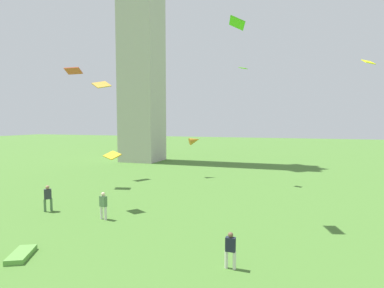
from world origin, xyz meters
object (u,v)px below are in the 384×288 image
at_px(person_0, 48,197).
at_px(kite_flying_4, 368,62).
at_px(kite_bundle_0, 21,255).
at_px(kite_flying_0, 102,85).
at_px(kite_flying_2, 243,68).
at_px(kite_flying_7, 195,140).
at_px(kite_flying_6, 237,23).
at_px(person_2, 103,204).
at_px(kite_flying_1, 112,155).
at_px(kite_flying_5, 73,71).
at_px(person_1, 230,248).

height_order(person_0, kite_flying_4, kite_flying_4).
relative_size(person_0, kite_bundle_0, 1.06).
bearing_deg(kite_bundle_0, kite_flying_0, 114.40).
xyz_separation_m(kite_flying_2, kite_flying_7, (-5.71, 1.95, -7.43)).
bearing_deg(kite_flying_6, person_2, 94.00).
distance_m(person_0, kite_flying_6, 17.08).
bearing_deg(kite_flying_0, kite_flying_1, -119.14).
relative_size(kite_flying_0, kite_flying_6, 1.24).
xyz_separation_m(kite_flying_5, kite_bundle_0, (8.44, -14.00, -11.04)).
height_order(person_2, kite_flying_4, kite_flying_4).
bearing_deg(kite_flying_2, kite_flying_6, -56.27).
xyz_separation_m(kite_flying_0, kite_flying_1, (8.00, -10.34, -6.46)).
bearing_deg(kite_flying_1, kite_flying_6, 30.14).
bearing_deg(person_2, kite_flying_1, -58.07).
bearing_deg(kite_flying_2, kite_flying_5, -131.56).
relative_size(person_0, kite_flying_2, 1.90).
xyz_separation_m(person_0, kite_flying_0, (-3.99, 12.21, 9.31)).
xyz_separation_m(kite_flying_1, kite_flying_6, (8.67, 0.48, 8.35)).
bearing_deg(kite_flying_7, person_0, 126.47).
distance_m(kite_flying_4, kite_flying_6, 18.68).
relative_size(kite_flying_4, kite_flying_7, 0.94).
height_order(kite_flying_1, kite_bundle_0, kite_flying_1).
distance_m(kite_flying_1, kite_flying_2, 16.12).
bearing_deg(person_1, kite_flying_2, 98.71).
height_order(kite_flying_0, kite_flying_1, kite_flying_0).
bearing_deg(kite_bundle_0, person_1, 11.85).
xyz_separation_m(person_0, kite_flying_4, (23.09, 17.86, 11.14)).
xyz_separation_m(person_2, kite_bundle_0, (-0.40, -5.79, -0.88)).
height_order(kite_flying_4, kite_bundle_0, kite_flying_4).
relative_size(kite_flying_1, kite_flying_4, 0.99).
bearing_deg(kite_flying_4, kite_bundle_0, -48.68).
distance_m(kite_flying_1, kite_flying_7, 14.19).
bearing_deg(kite_flying_4, person_0, -62.80).
xyz_separation_m(kite_flying_0, kite_flying_6, (16.67, -9.87, 1.89)).
xyz_separation_m(kite_flying_4, kite_bundle_0, (-18.80, -23.91, -12.05)).
distance_m(person_1, kite_flying_2, 21.17).
bearing_deg(kite_flying_2, person_0, -101.89).
xyz_separation_m(kite_flying_0, kite_flying_2, (15.28, 1.81, 1.24)).
height_order(person_2, kite_flying_7, kite_flying_7).
height_order(person_1, kite_flying_5, kite_flying_5).
relative_size(kite_flying_0, kite_flying_7, 1.21).
relative_size(person_1, kite_flying_1, 1.07).
bearing_deg(person_2, kite_flying_7, -78.92).
xyz_separation_m(person_2, kite_flying_6, (7.98, 2.62, 11.23)).
relative_size(person_1, person_2, 0.90).
height_order(kite_flying_1, kite_flying_4, kite_flying_4).
relative_size(person_2, kite_flying_4, 1.18).
distance_m(kite_flying_0, kite_flying_2, 15.44).
distance_m(kite_flying_0, kite_flying_4, 27.73).
height_order(kite_flying_6, kite_bundle_0, kite_flying_6).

